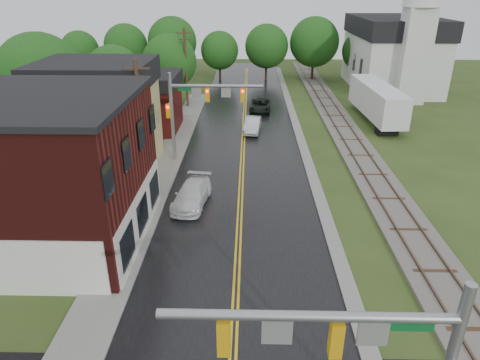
{
  "coord_description": "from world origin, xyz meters",
  "views": [
    {
      "loc": [
        0.56,
        -5.86,
        13.34
      ],
      "look_at": [
        0.07,
        15.56,
        3.5
      ],
      "focal_mm": 32.0,
      "sensor_mm": 36.0,
      "label": 1
    }
  ],
  "objects_px": {
    "church": "(396,46)",
    "traffic_signal_far": "(198,102)",
    "tree_left_b": "(42,79)",
    "semi_trailer": "(377,100)",
    "traffic_signal_near": "(365,356)",
    "tree_left_e": "(171,63)",
    "sedan_silver": "(253,125)",
    "utility_pole_c": "(186,67)",
    "tree_left_c": "(115,75)",
    "pickup_white": "(192,195)",
    "utility_pole_b": "(141,123)",
    "suv_dark": "(260,106)",
    "brick_building": "(8,171)"
  },
  "relations": [
    {
      "from": "church",
      "to": "suv_dark",
      "type": "xyz_separation_m",
      "value": [
        -18.22,
        -11.66,
        -5.16
      ]
    },
    {
      "from": "church",
      "to": "pickup_white",
      "type": "xyz_separation_m",
      "value": [
        -23.2,
        -34.47,
        -5.14
      ]
    },
    {
      "from": "tree_left_c",
      "to": "sedan_silver",
      "type": "height_order",
      "value": "tree_left_c"
    },
    {
      "from": "utility_pole_c",
      "to": "suv_dark",
      "type": "height_order",
      "value": "utility_pole_c"
    },
    {
      "from": "tree_left_b",
      "to": "semi_trailer",
      "type": "bearing_deg",
      "value": 11.91
    },
    {
      "from": "utility_pole_b",
      "to": "pickup_white",
      "type": "relative_size",
      "value": 1.87
    },
    {
      "from": "suv_dark",
      "to": "semi_trailer",
      "type": "relative_size",
      "value": 0.4
    },
    {
      "from": "traffic_signal_near",
      "to": "utility_pole_c",
      "type": "relative_size",
      "value": 0.82
    },
    {
      "from": "tree_left_e",
      "to": "utility_pole_b",
      "type": "bearing_deg",
      "value": -85.1
    },
    {
      "from": "church",
      "to": "traffic_signal_far",
      "type": "xyz_separation_m",
      "value": [
        -23.47,
        -26.74,
        -0.86
      ]
    },
    {
      "from": "utility_pole_c",
      "to": "brick_building",
      "type": "bearing_deg",
      "value": -101.09
    },
    {
      "from": "church",
      "to": "traffic_signal_near",
      "type": "distance_m",
      "value": 54.32
    },
    {
      "from": "tree_left_b",
      "to": "suv_dark",
      "type": "distance_m",
      "value": 22.67
    },
    {
      "from": "church",
      "to": "tree_left_e",
      "type": "distance_m",
      "value": 29.91
    },
    {
      "from": "tree_left_e",
      "to": "semi_trailer",
      "type": "relative_size",
      "value": 0.67
    },
    {
      "from": "tree_left_c",
      "to": "pickup_white",
      "type": "distance_m",
      "value": 23.53
    },
    {
      "from": "traffic_signal_far",
      "to": "tree_left_c",
      "type": "distance_m",
      "value": 16.56
    },
    {
      "from": "church",
      "to": "traffic_signal_far",
      "type": "height_order",
      "value": "church"
    },
    {
      "from": "utility_pole_c",
      "to": "tree_left_b",
      "type": "bearing_deg",
      "value": -132.39
    },
    {
      "from": "semi_trailer",
      "to": "tree_left_e",
      "type": "bearing_deg",
      "value": 162.22
    },
    {
      "from": "traffic_signal_near",
      "to": "tree_left_e",
      "type": "distance_m",
      "value": 45.59
    },
    {
      "from": "utility_pole_c",
      "to": "tree_left_e",
      "type": "relative_size",
      "value": 1.1
    },
    {
      "from": "tree_left_c",
      "to": "suv_dark",
      "type": "distance_m",
      "value": 16.23
    },
    {
      "from": "tree_left_e",
      "to": "suv_dark",
      "type": "relative_size",
      "value": 1.68
    },
    {
      "from": "brick_building",
      "to": "tree_left_b",
      "type": "distance_m",
      "value": 17.8
    },
    {
      "from": "traffic_signal_far",
      "to": "utility_pole_c",
      "type": "height_order",
      "value": "utility_pole_c"
    },
    {
      "from": "utility_pole_c",
      "to": "tree_left_e",
      "type": "xyz_separation_m",
      "value": [
        -2.05,
        1.9,
        0.09
      ]
    },
    {
      "from": "traffic_signal_far",
      "to": "sedan_silver",
      "type": "distance_m",
      "value": 9.81
    },
    {
      "from": "utility_pole_c",
      "to": "tree_left_e",
      "type": "distance_m",
      "value": 2.79
    },
    {
      "from": "suv_dark",
      "to": "pickup_white",
      "type": "bearing_deg",
      "value": -98.69
    },
    {
      "from": "utility_pole_b",
      "to": "traffic_signal_far",
      "type": "bearing_deg",
      "value": 56.32
    },
    {
      "from": "brick_building",
      "to": "utility_pole_c",
      "type": "distance_m",
      "value": 29.56
    },
    {
      "from": "traffic_signal_near",
      "to": "tree_left_b",
      "type": "xyz_separation_m",
      "value": [
        -21.32,
        29.9,
        0.75
      ]
    },
    {
      "from": "traffic_signal_near",
      "to": "tree_left_b",
      "type": "height_order",
      "value": "tree_left_b"
    },
    {
      "from": "utility_pole_c",
      "to": "tree_left_c",
      "type": "bearing_deg",
      "value": -149.8
    },
    {
      "from": "brick_building",
      "to": "sedan_silver",
      "type": "relative_size",
      "value": 3.35
    },
    {
      "from": "semi_trailer",
      "to": "traffic_signal_near",
      "type": "bearing_deg",
      "value": -105.92
    },
    {
      "from": "utility_pole_b",
      "to": "utility_pole_c",
      "type": "distance_m",
      "value": 22.0
    },
    {
      "from": "traffic_signal_near",
      "to": "utility_pole_c",
      "type": "xyz_separation_m",
      "value": [
        -10.27,
        42.0,
        -0.25
      ]
    },
    {
      "from": "traffic_signal_near",
      "to": "sedan_silver",
      "type": "xyz_separation_m",
      "value": [
        -2.61,
        32.7,
        -4.26
      ]
    },
    {
      "from": "traffic_signal_far",
      "to": "tree_left_e",
      "type": "bearing_deg",
      "value": 105.89
    },
    {
      "from": "pickup_white",
      "to": "suv_dark",
      "type": "bearing_deg",
      "value": 85.02
    },
    {
      "from": "tree_left_b",
      "to": "pickup_white",
      "type": "bearing_deg",
      "value": -40.78
    },
    {
      "from": "utility_pole_b",
      "to": "tree_left_e",
      "type": "height_order",
      "value": "utility_pole_b"
    },
    {
      "from": "tree_left_c",
      "to": "pickup_white",
      "type": "relative_size",
      "value": 1.59
    },
    {
      "from": "church",
      "to": "sedan_silver",
      "type": "relative_size",
      "value": 4.68
    },
    {
      "from": "suv_dark",
      "to": "brick_building",
      "type": "bearing_deg",
      "value": -114.16
    },
    {
      "from": "utility_pole_b",
      "to": "semi_trailer",
      "type": "bearing_deg",
      "value": 38.71
    },
    {
      "from": "church",
      "to": "sedan_silver",
      "type": "height_order",
      "value": "church"
    },
    {
      "from": "tree_left_b",
      "to": "semi_trailer",
      "type": "xyz_separation_m",
      "value": [
        31.76,
        6.7,
        -3.44
      ]
    }
  ]
}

